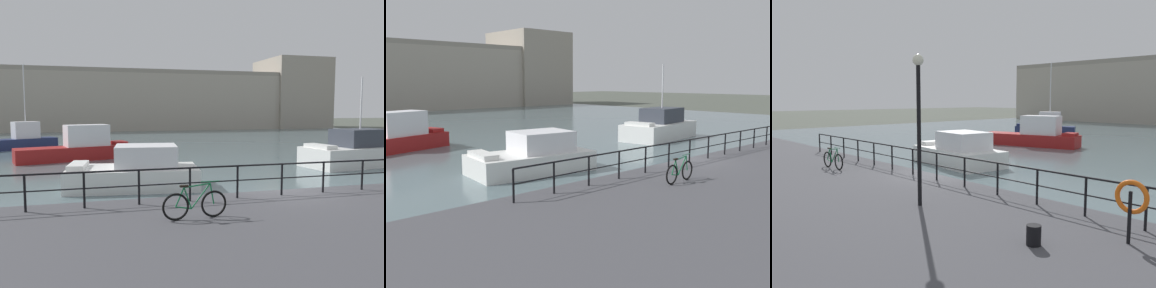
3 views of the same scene
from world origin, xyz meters
TOP-DOWN VIEW (x-y plane):
  - ground_plane at (0.00, 0.00)m, footprint 240.00×240.00m
  - water_basin at (0.00, 30.20)m, footprint 80.00×60.00m
  - harbor_building at (5.97, 56.21)m, footprint 76.38×12.56m
  - moored_green_narrowboat at (-7.45, 16.41)m, footprint 8.26×4.14m
  - moored_harbor_tender at (10.00, 8.67)m, footprint 7.26×3.88m
  - moored_blue_motorboat at (-4.61, 5.48)m, footprint 6.26×3.63m
  - quay_railing at (1.10, -0.75)m, footprint 22.26×0.07m
  - parked_bicycle at (-4.02, -2.61)m, footprint 1.77×0.15m

SIDE VIEW (x-z plane):
  - ground_plane at x=0.00m, z-range 0.00..0.00m
  - water_basin at x=0.00m, z-range 0.00..0.01m
  - moored_blue_motorboat at x=-4.61m, z-range -0.22..1.78m
  - moored_green_narrowboat at x=-7.45m, z-range -0.34..2.19m
  - moored_harbor_tender at x=10.00m, z-range -1.94..3.80m
  - parked_bicycle at x=-4.02m, z-range 0.71..1.70m
  - quay_railing at x=1.10m, z-range 1.01..2.09m
  - harbor_building at x=5.97m, z-range -1.53..11.93m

